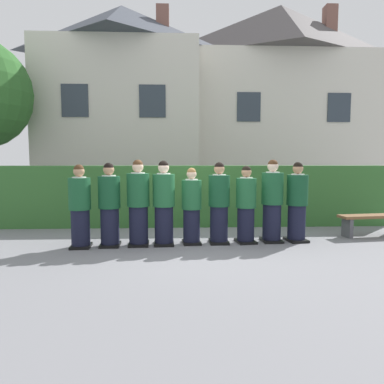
{
  "coord_description": "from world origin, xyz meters",
  "views": [
    {
      "loc": [
        -0.3,
        -6.88,
        1.67
      ],
      "look_at": [
        0.0,
        0.0,
        1.05
      ],
      "focal_mm": 32.54,
      "sensor_mm": 36.0,
      "label": 1
    }
  ],
  "objects_px": {
    "student_front_row_4": "(192,208)",
    "student_front_row_6": "(246,206)",
    "student_front_row_5": "(219,205)",
    "student_front_row_3": "(164,205)",
    "student_front_row_0": "(80,208)",
    "student_front_row_8": "(297,204)",
    "student_front_row_2": "(138,205)",
    "student_front_row_7": "(272,203)",
    "student_front_row_1": "(109,207)",
    "wooden_bench": "(370,221)"
  },
  "relations": [
    {
      "from": "student_front_row_2",
      "to": "student_front_row_0",
      "type": "bearing_deg",
      "value": -173.31
    },
    {
      "from": "student_front_row_8",
      "to": "wooden_bench",
      "type": "relative_size",
      "value": 1.15
    },
    {
      "from": "student_front_row_4",
      "to": "student_front_row_6",
      "type": "distance_m",
      "value": 1.11
    },
    {
      "from": "student_front_row_4",
      "to": "student_front_row_8",
      "type": "relative_size",
      "value": 0.93
    },
    {
      "from": "student_front_row_3",
      "to": "student_front_row_0",
      "type": "bearing_deg",
      "value": -174.52
    },
    {
      "from": "wooden_bench",
      "to": "student_front_row_2",
      "type": "bearing_deg",
      "value": -173.37
    },
    {
      "from": "student_front_row_1",
      "to": "student_front_row_6",
      "type": "relative_size",
      "value": 1.04
    },
    {
      "from": "student_front_row_2",
      "to": "student_front_row_4",
      "type": "height_order",
      "value": "student_front_row_2"
    },
    {
      "from": "student_front_row_2",
      "to": "student_front_row_7",
      "type": "relative_size",
      "value": 1.0
    },
    {
      "from": "student_front_row_1",
      "to": "student_front_row_6",
      "type": "bearing_deg",
      "value": 3.48
    },
    {
      "from": "student_front_row_3",
      "to": "student_front_row_8",
      "type": "xyz_separation_m",
      "value": [
        2.74,
        0.18,
        -0.01
      ]
    },
    {
      "from": "student_front_row_4",
      "to": "student_front_row_1",
      "type": "bearing_deg",
      "value": -175.42
    },
    {
      "from": "student_front_row_7",
      "to": "student_front_row_1",
      "type": "bearing_deg",
      "value": -175.77
    },
    {
      "from": "student_front_row_4",
      "to": "student_front_row_6",
      "type": "height_order",
      "value": "student_front_row_6"
    },
    {
      "from": "student_front_row_3",
      "to": "wooden_bench",
      "type": "relative_size",
      "value": 1.17
    },
    {
      "from": "student_front_row_3",
      "to": "student_front_row_4",
      "type": "bearing_deg",
      "value": 6.15
    },
    {
      "from": "student_front_row_6",
      "to": "wooden_bench",
      "type": "relative_size",
      "value": 1.1
    },
    {
      "from": "student_front_row_1",
      "to": "student_front_row_7",
      "type": "distance_m",
      "value": 3.28
    },
    {
      "from": "student_front_row_6",
      "to": "wooden_bench",
      "type": "distance_m",
      "value": 2.93
    },
    {
      "from": "student_front_row_7",
      "to": "wooden_bench",
      "type": "xyz_separation_m",
      "value": [
        2.31,
        0.39,
        -0.46
      ]
    },
    {
      "from": "student_front_row_5",
      "to": "student_front_row_0",
      "type": "bearing_deg",
      "value": -174.85
    },
    {
      "from": "student_front_row_0",
      "to": "student_front_row_4",
      "type": "xyz_separation_m",
      "value": [
        2.15,
        0.21,
        -0.03
      ]
    },
    {
      "from": "student_front_row_0",
      "to": "wooden_bench",
      "type": "relative_size",
      "value": 1.12
    },
    {
      "from": "student_front_row_2",
      "to": "student_front_row_4",
      "type": "bearing_deg",
      "value": 4.56
    },
    {
      "from": "student_front_row_3",
      "to": "student_front_row_4",
      "type": "xyz_separation_m",
      "value": [
        0.55,
        0.06,
        -0.07
      ]
    },
    {
      "from": "student_front_row_0",
      "to": "student_front_row_8",
      "type": "xyz_separation_m",
      "value": [
        4.34,
        0.33,
        0.02
      ]
    },
    {
      "from": "student_front_row_0",
      "to": "student_front_row_2",
      "type": "height_order",
      "value": "student_front_row_2"
    },
    {
      "from": "student_front_row_1",
      "to": "student_front_row_5",
      "type": "bearing_deg",
      "value": 4.23
    },
    {
      "from": "student_front_row_1",
      "to": "student_front_row_4",
      "type": "relative_size",
      "value": 1.07
    },
    {
      "from": "student_front_row_5",
      "to": "wooden_bench",
      "type": "distance_m",
      "value": 3.48
    },
    {
      "from": "student_front_row_2",
      "to": "student_front_row_7",
      "type": "bearing_deg",
      "value": 4.15
    },
    {
      "from": "student_front_row_4",
      "to": "student_front_row_5",
      "type": "relative_size",
      "value": 0.93
    },
    {
      "from": "student_front_row_5",
      "to": "student_front_row_6",
      "type": "bearing_deg",
      "value": 0.53
    },
    {
      "from": "student_front_row_2",
      "to": "student_front_row_5",
      "type": "bearing_deg",
      "value": 4.09
    },
    {
      "from": "wooden_bench",
      "to": "student_front_row_1",
      "type": "bearing_deg",
      "value": -173.57
    },
    {
      "from": "student_front_row_6",
      "to": "student_front_row_7",
      "type": "distance_m",
      "value": 0.57
    },
    {
      "from": "student_front_row_1",
      "to": "wooden_bench",
      "type": "xyz_separation_m",
      "value": [
        5.58,
        0.63,
        -0.43
      ]
    },
    {
      "from": "student_front_row_8",
      "to": "student_front_row_4",
      "type": "bearing_deg",
      "value": -176.83
    },
    {
      "from": "student_front_row_1",
      "to": "student_front_row_5",
      "type": "height_order",
      "value": "student_front_row_5"
    },
    {
      "from": "student_front_row_0",
      "to": "student_front_row_6",
      "type": "bearing_deg",
      "value": 4.37
    },
    {
      "from": "student_front_row_2",
      "to": "student_front_row_6",
      "type": "relative_size",
      "value": 1.08
    },
    {
      "from": "student_front_row_1",
      "to": "student_front_row_6",
      "type": "height_order",
      "value": "student_front_row_1"
    },
    {
      "from": "student_front_row_8",
      "to": "student_front_row_0",
      "type": "bearing_deg",
      "value": -175.6
    },
    {
      "from": "student_front_row_5",
      "to": "student_front_row_6",
      "type": "distance_m",
      "value": 0.55
    },
    {
      "from": "student_front_row_4",
      "to": "student_front_row_7",
      "type": "bearing_deg",
      "value": 3.88
    },
    {
      "from": "student_front_row_3",
      "to": "student_front_row_6",
      "type": "relative_size",
      "value": 1.07
    },
    {
      "from": "student_front_row_0",
      "to": "student_front_row_1",
      "type": "xyz_separation_m",
      "value": [
        0.55,
        0.08,
        0.02
      ]
    },
    {
      "from": "student_front_row_0",
      "to": "student_front_row_5",
      "type": "xyz_separation_m",
      "value": [
        2.71,
        0.24,
        0.02
      ]
    },
    {
      "from": "student_front_row_5",
      "to": "student_front_row_3",
      "type": "bearing_deg",
      "value": -175.32
    },
    {
      "from": "wooden_bench",
      "to": "student_front_row_8",
      "type": "bearing_deg",
      "value": -168.02
    }
  ]
}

